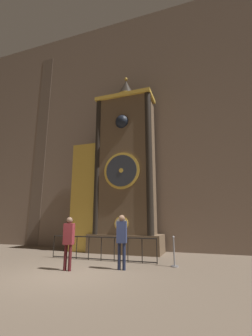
% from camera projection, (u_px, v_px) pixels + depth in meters
% --- Properties ---
extents(ground_plane, '(28.00, 28.00, 0.00)m').
position_uv_depth(ground_plane, '(67.00, 275.00, 6.96)').
color(ground_plane, brown).
extents(cathedral_back_wall, '(24.00, 0.32, 15.51)m').
position_uv_depth(cathedral_back_wall, '(127.00, 122.00, 14.41)').
color(cathedral_back_wall, '#7A6656').
rests_on(cathedral_back_wall, ground_plane).
extents(clock_tower, '(4.99, 1.83, 10.15)m').
position_uv_depth(clock_tower, '(118.00, 173.00, 12.56)').
color(clock_tower, brown).
rests_on(clock_tower, ground_plane).
extents(railing_fence, '(4.77, 0.05, 0.97)m').
position_uv_depth(railing_fence, '(101.00, 247.00, 9.45)').
color(railing_fence, black).
rests_on(railing_fence, ground_plane).
extents(visitor_near, '(0.37, 0.26, 1.76)m').
position_uv_depth(visitor_near, '(69.00, 238.00, 7.76)').
color(visitor_near, '#461518').
rests_on(visitor_near, ground_plane).
extents(visitor_far, '(0.37, 0.27, 1.84)m').
position_uv_depth(visitor_far, '(122.00, 236.00, 7.89)').
color(visitor_far, '#1B213A').
rests_on(visitor_far, ground_plane).
extents(stanchion_post, '(0.28, 0.28, 1.08)m').
position_uv_depth(stanchion_post, '(174.00, 256.00, 8.23)').
color(stanchion_post, gray).
rests_on(stanchion_post, ground_plane).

